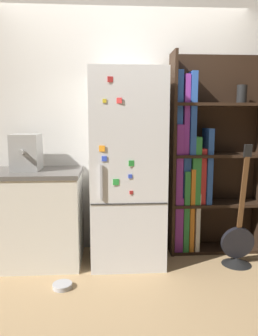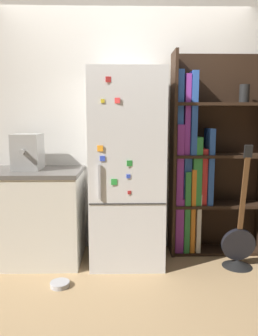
# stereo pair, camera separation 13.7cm
# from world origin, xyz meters

# --- Properties ---
(ground_plane) EXTENTS (16.00, 16.00, 0.00)m
(ground_plane) POSITION_xyz_m (0.00, 0.00, 0.00)
(ground_plane) COLOR tan
(wall_back) EXTENTS (8.00, 0.05, 2.60)m
(wall_back) POSITION_xyz_m (0.00, 0.47, 1.30)
(wall_back) COLOR silver
(wall_back) RESTS_ON ground_plane
(refrigerator) EXTENTS (0.69, 0.68, 1.83)m
(refrigerator) POSITION_xyz_m (-0.00, 0.12, 0.92)
(refrigerator) COLOR silver
(refrigerator) RESTS_ON ground_plane
(bookshelf) EXTENTS (0.97, 0.31, 2.04)m
(bookshelf) POSITION_xyz_m (0.79, 0.33, 0.91)
(bookshelf) COLOR black
(bookshelf) RESTS_ON ground_plane
(kitchen_counter) EXTENTS (0.95, 0.66, 0.90)m
(kitchen_counter) POSITION_xyz_m (-0.92, 0.13, 0.45)
(kitchen_counter) COLOR silver
(kitchen_counter) RESTS_ON ground_plane
(espresso_machine) EXTENTS (0.25, 0.35, 0.34)m
(espresso_machine) POSITION_xyz_m (-0.96, 0.18, 1.07)
(espresso_machine) COLOR #A5A39E
(espresso_machine) RESTS_ON kitchen_counter
(guitar) EXTENTS (0.31, 0.28, 1.17)m
(guitar) POSITION_xyz_m (1.05, -0.08, 0.17)
(guitar) COLOR black
(guitar) RESTS_ON ground_plane
(pet_bowl) EXTENTS (0.16, 0.16, 0.04)m
(pet_bowl) POSITION_xyz_m (-0.57, -0.42, 0.02)
(pet_bowl) COLOR #B7B7BC
(pet_bowl) RESTS_ON ground_plane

